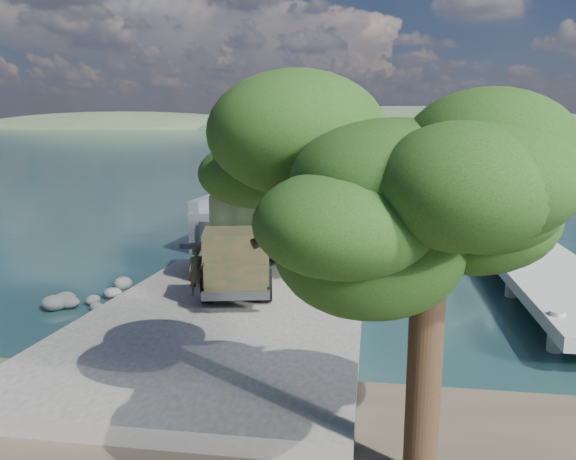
% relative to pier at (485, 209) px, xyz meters
% --- Properties ---
extents(ground, '(1400.00, 1400.00, 0.00)m').
position_rel_pier_xyz_m(ground, '(-13.00, -18.77, -1.60)').
color(ground, '#1C4143').
rests_on(ground, ground).
extents(boat_ramp, '(10.00, 18.00, 0.50)m').
position_rel_pier_xyz_m(boat_ramp, '(-13.00, -19.77, -1.35)').
color(boat_ramp, slate).
rests_on(boat_ramp, ground).
extents(shoreline_rocks, '(3.20, 5.60, 0.90)m').
position_rel_pier_xyz_m(shoreline_rocks, '(-19.20, -18.27, -1.60)').
color(shoreline_rocks, '#5A5A58').
rests_on(shoreline_rocks, ground).
extents(distant_headlands, '(1000.00, 240.00, 48.00)m').
position_rel_pier_xyz_m(distant_headlands, '(37.00, 541.23, -1.60)').
color(distant_headlands, '#415938').
rests_on(distant_headlands, ground).
extents(pier, '(6.40, 44.00, 6.10)m').
position_rel_pier_xyz_m(pier, '(0.00, 0.00, 0.00)').
color(pier, '#B9BAAF').
rests_on(pier, ground).
extents(landing_craft, '(11.59, 37.13, 10.88)m').
position_rel_pier_xyz_m(landing_craft, '(-12.23, 5.85, -0.71)').
color(landing_craft, '#4A5157').
rests_on(landing_craft, ground).
extents(military_truck, '(4.19, 8.63, 3.85)m').
position_rel_pier_xyz_m(military_truck, '(-13.51, -15.81, 0.82)').
color(military_truck, black).
rests_on(military_truck, boat_ramp).
extents(soldier, '(0.79, 0.61, 1.92)m').
position_rel_pier_xyz_m(soldier, '(-14.29, -19.34, -0.14)').
color(soldier, '#20311B').
rests_on(soldier, boat_ramp).
extents(sailboat_near, '(2.58, 5.65, 6.63)m').
position_rel_pier_xyz_m(sailboat_near, '(5.44, 11.88, -1.25)').
color(sailboat_near, white).
rests_on(sailboat_near, ground).
extents(sailboat_far, '(3.42, 5.57, 6.55)m').
position_rel_pier_xyz_m(sailboat_far, '(6.70, 18.06, -1.25)').
color(sailboat_far, white).
rests_on(sailboat_far, ground).
extents(overhang_tree, '(8.46, 7.79, 7.68)m').
position_rel_pier_xyz_m(overhang_tree, '(-7.24, -28.58, 4.56)').
color(overhang_tree, '#311F13').
rests_on(overhang_tree, ground).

